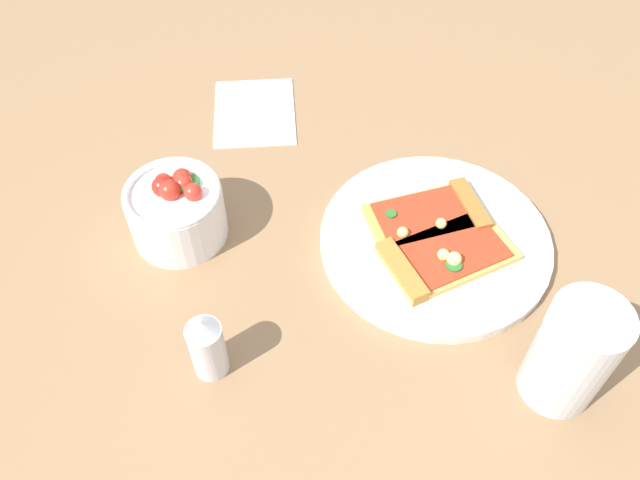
% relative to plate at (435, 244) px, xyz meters
% --- Properties ---
extents(ground_plane, '(2.40, 2.40, 0.00)m').
position_rel_plate_xyz_m(ground_plane, '(0.00, 0.05, -0.01)').
color(ground_plane, '#93704C').
rests_on(ground_plane, ground).
extents(plate, '(0.26, 0.26, 0.01)m').
position_rel_plate_xyz_m(plate, '(0.00, 0.00, 0.00)').
color(plate, silver).
rests_on(plate, ground_plane).
extents(pizza_slice_near, '(0.12, 0.15, 0.02)m').
position_rel_plate_xyz_m(pizza_slice_near, '(0.03, 0.00, 0.01)').
color(pizza_slice_near, gold).
rests_on(pizza_slice_near, plate).
extents(pizza_slice_far, '(0.15, 0.16, 0.02)m').
position_rel_plate_xyz_m(pizza_slice_far, '(-0.03, -0.01, 0.01)').
color(pizza_slice_far, '#E5B256').
rests_on(pizza_slice_far, plate).
extents(salad_bowl, '(0.11, 0.11, 0.09)m').
position_rel_plate_xyz_m(salad_bowl, '(-0.02, 0.29, 0.03)').
color(salad_bowl, white).
rests_on(salad_bowl, ground_plane).
extents(soda_glass, '(0.07, 0.07, 0.13)m').
position_rel_plate_xyz_m(soda_glass, '(-0.16, -0.12, 0.05)').
color(soda_glass, silver).
rests_on(soda_glass, ground_plane).
extents(paper_napkin, '(0.16, 0.14, 0.00)m').
position_rel_plate_xyz_m(paper_napkin, '(0.21, 0.25, -0.01)').
color(paper_napkin, white).
rests_on(paper_napkin, ground_plane).
extents(pepper_shaker, '(0.04, 0.04, 0.08)m').
position_rel_plate_xyz_m(pepper_shaker, '(-0.18, 0.22, 0.03)').
color(pepper_shaker, silver).
rests_on(pepper_shaker, ground_plane).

